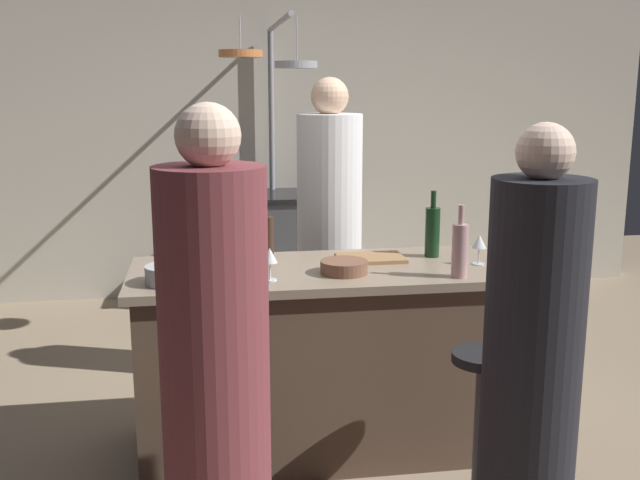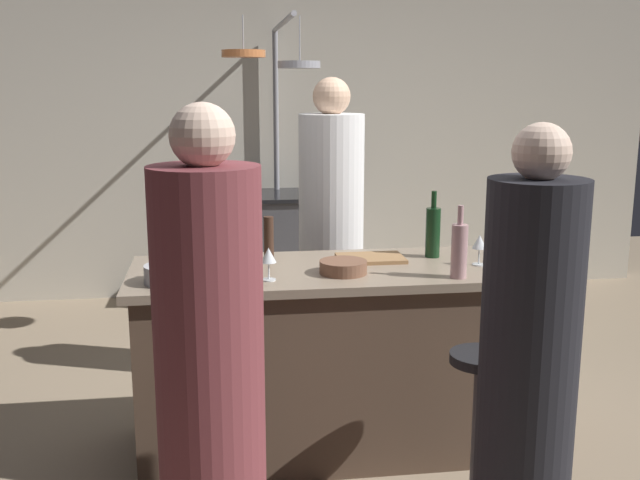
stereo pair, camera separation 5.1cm
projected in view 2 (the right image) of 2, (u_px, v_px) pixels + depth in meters
ground_plane at (324, 445)px, 3.63m from camera, size 9.00×9.00×0.00m
back_wall at (275, 138)px, 6.12m from camera, size 6.40×0.16×2.60m
kitchen_island at (324, 358)px, 3.53m from camera, size 1.80×0.72×0.90m
stove_range at (280, 248)px, 5.91m from camera, size 0.80×0.64×0.89m
chef at (331, 244)px, 4.31m from camera, size 0.38×0.38×1.78m
bar_stool_right at (479, 424)px, 3.02m from camera, size 0.28×0.28×0.68m
guest_right at (528, 373)px, 2.58m from camera, size 0.34×0.34×1.62m
bar_stool_left at (217, 441)px, 2.88m from camera, size 0.28×0.28×0.68m
guest_left at (210, 383)px, 2.41m from camera, size 0.36×0.36×1.69m
overhead_pot_rack at (275, 95)px, 5.14m from camera, size 0.62×1.46×2.17m
potted_plant at (521, 288)px, 5.33m from camera, size 0.36×0.36×0.52m
cutting_board at (371, 258)px, 3.59m from camera, size 0.32×0.22×0.02m
pepper_mill at (269, 238)px, 3.59m from camera, size 0.05×0.05×0.21m
wine_bottle_white at (218, 254)px, 3.17m from camera, size 0.07×0.07×0.32m
wine_bottle_red at (433, 231)px, 3.63m from camera, size 0.07×0.07×0.33m
wine_bottle_amber at (241, 242)px, 3.44m from camera, size 0.07×0.07×0.30m
wine_bottle_rose at (459, 250)px, 3.24m from camera, size 0.07×0.07×0.32m
wine_glass_near_right_guest at (479, 243)px, 3.46m from camera, size 0.07×0.07×0.15m
wine_glass_near_left_guest at (269, 257)px, 3.19m from camera, size 0.07×0.07×0.15m
mixing_bowl_blue at (192, 255)px, 3.52m from camera, size 0.16×0.16×0.08m
mixing_bowl_wooden at (343, 267)px, 3.33m from camera, size 0.21×0.21×0.06m
mixing_bowl_steel at (169, 274)px, 3.17m from camera, size 0.22×0.22×0.08m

